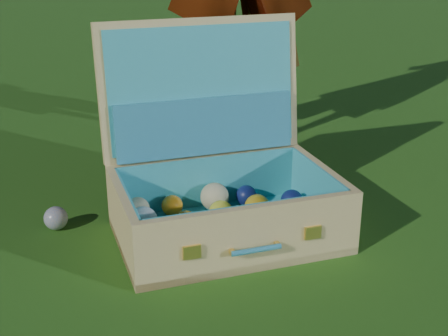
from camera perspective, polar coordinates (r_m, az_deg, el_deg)
ground at (r=1.95m, az=-2.97°, el=-4.67°), size 60.00×60.00×0.00m
stray_ball at (r=1.93m, az=-15.12°, el=-4.45°), size 0.07×0.07×0.07m
suitcase at (r=1.83m, az=-0.63°, el=-0.60°), size 0.71×0.63×0.60m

